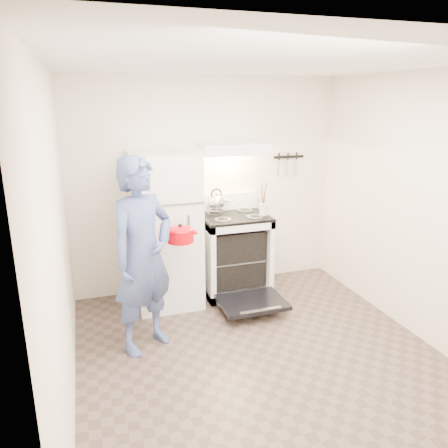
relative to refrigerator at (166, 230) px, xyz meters
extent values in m
plane|color=brown|center=(0.58, -1.45, -0.85)|extent=(3.60, 3.60, 0.00)
cube|color=silver|center=(0.58, 0.35, 0.40)|extent=(3.20, 0.02, 2.50)
cube|color=white|center=(0.00, 0.00, 0.00)|extent=(0.70, 0.70, 1.70)
cube|color=white|center=(0.81, 0.02, -0.39)|extent=(0.76, 0.65, 0.92)
cube|color=black|center=(0.81, 0.02, 0.09)|extent=(0.76, 0.65, 0.03)
cube|color=white|center=(0.81, 0.31, 0.20)|extent=(0.76, 0.07, 0.20)
cube|color=black|center=(0.81, -0.57, -0.72)|extent=(0.70, 0.54, 0.04)
cube|color=slate|center=(0.81, 0.02, -0.41)|extent=(0.60, 0.52, 0.01)
cube|color=white|center=(0.81, 0.10, 0.86)|extent=(0.76, 0.50, 0.12)
cube|color=black|center=(1.63, 0.33, 0.70)|extent=(0.40, 0.02, 0.03)
cylinder|color=#926F54|center=(0.73, -0.01, -0.40)|extent=(0.34, 0.34, 0.02)
cylinder|color=silver|center=(1.09, -0.16, 0.20)|extent=(0.11, 0.11, 0.13)
imported|color=navy|center=(-0.37, -0.87, 0.05)|extent=(0.78, 0.72, 1.80)
camera|label=1|loc=(-0.81, -4.56, 1.41)|focal=35.00mm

